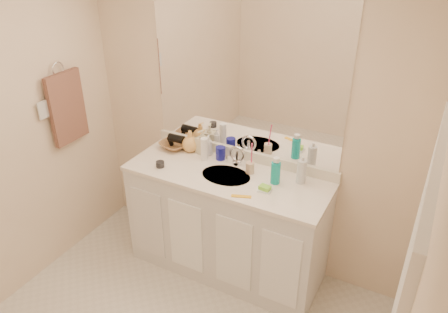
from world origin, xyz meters
TOP-DOWN VIEW (x-y plane):
  - wall_back at (0.00, 1.30)m, footprint 2.60×0.02m
  - wall_right at (1.30, 0.00)m, footprint 0.02×2.60m
  - vanity_cabinet at (0.00, 1.02)m, footprint 1.50×0.55m
  - countertop at (0.00, 1.02)m, footprint 1.52×0.57m
  - backsplash at (0.00, 1.29)m, footprint 1.52×0.03m
  - sink_basin at (0.00, 1.00)m, footprint 0.37×0.37m
  - faucet at (0.00, 1.18)m, footprint 0.02×0.02m
  - mirror at (0.00, 1.29)m, footprint 1.48×0.01m
  - blue_mug at (-0.15, 1.20)m, footprint 0.09×0.09m
  - tan_cup at (0.14, 1.12)m, footprint 0.07×0.07m
  - toothbrush at (0.15, 1.12)m, footprint 0.02×0.04m
  - mouthwash_bottle at (0.35, 1.08)m, footprint 0.09×0.09m
  - clear_pump_bottle at (0.51, 1.17)m, footprint 0.08×0.08m
  - soap_dish at (0.33, 0.95)m, footprint 0.10×0.08m
  - green_soap at (0.33, 0.95)m, footprint 0.08×0.06m
  - orange_comb at (0.22, 0.81)m, footprint 0.14×0.07m
  - dark_jar at (-0.49, 0.88)m, footprint 0.07×0.07m
  - extra_white_bottle at (-0.26, 1.14)m, footprint 0.07×0.07m
  - soap_bottle_white at (-0.27, 1.22)m, footprint 0.08×0.08m
  - soap_bottle_cream at (-0.33, 1.23)m, footprint 0.11×0.11m
  - soap_bottle_yellow at (-0.43, 1.21)m, footprint 0.18×0.18m
  - wicker_basket at (-0.57, 1.19)m, footprint 0.27×0.27m
  - hair_dryer at (-0.55, 1.19)m, footprint 0.13×0.07m
  - towel_ring at (-1.27, 0.77)m, footprint 0.01×0.11m
  - hand_towel at (-1.25, 0.77)m, footprint 0.04×0.32m
  - switch_plate at (-1.27, 0.57)m, footprint 0.01×0.08m

SIDE VIEW (x-z plane):
  - vanity_cabinet at x=0.00m, z-range 0.00..0.85m
  - countertop at x=0.00m, z-range 0.85..0.88m
  - sink_basin at x=0.00m, z-range 0.86..0.88m
  - orange_comb at x=0.22m, z-range 0.88..0.89m
  - soap_dish at x=0.33m, z-range 0.88..0.89m
  - dark_jar at x=-0.49m, z-range 0.88..0.92m
  - green_soap at x=0.33m, z-range 0.89..0.92m
  - wicker_basket at x=-0.57m, z-range 0.88..0.94m
  - backsplash at x=0.00m, z-range 0.88..0.96m
  - tan_cup at x=0.14m, z-range 0.88..0.97m
  - blue_mug at x=-0.15m, z-range 0.88..0.98m
  - faucet at x=0.00m, z-range 0.88..0.99m
  - mouthwash_bottle at x=0.35m, z-range 0.88..1.04m
  - soap_bottle_white at x=-0.27m, z-range 0.88..1.05m
  - soap_bottle_yellow at x=-0.43m, z-range 0.88..1.05m
  - clear_pump_bottle at x=0.51m, z-range 0.88..1.05m
  - hair_dryer at x=-0.55m, z-range 0.94..1.00m
  - extra_white_bottle at x=-0.26m, z-range 0.88..1.06m
  - soap_bottle_cream at x=-0.33m, z-range 0.88..1.08m
  - toothbrush at x=0.15m, z-range 0.93..1.13m
  - wall_back at x=0.00m, z-range 0.00..2.40m
  - wall_right at x=1.30m, z-range 0.00..2.40m
  - hand_towel at x=-1.25m, z-range 0.98..1.52m
  - switch_plate at x=-1.27m, z-range 1.24..1.36m
  - towel_ring at x=-1.27m, z-range 1.49..1.61m
  - mirror at x=0.00m, z-range 0.96..2.16m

